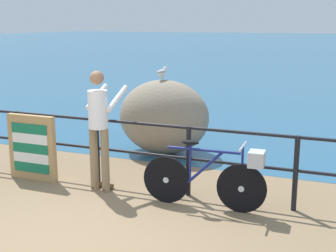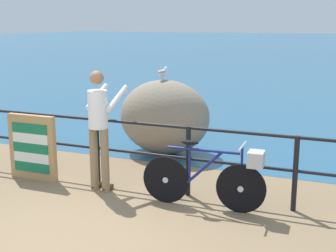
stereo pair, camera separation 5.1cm
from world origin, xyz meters
name	(u,v)px [view 1 (the left image)]	position (x,y,z in m)	size (l,w,h in m)	color
ground_plane	(293,72)	(0.00, 20.00, -0.05)	(120.00, 120.00, 0.10)	#846B4C
sea_surface	(327,45)	(0.00, 48.42, 0.00)	(120.00, 90.00, 0.01)	#285B7F
promenade_railing	(141,147)	(0.00, 2.14, 0.64)	(7.51, 0.07, 1.02)	black
bicycle	(214,176)	(1.22, 1.79, 0.46)	(1.70, 0.48, 0.92)	black
person_at_railing	(99,125)	(-0.53, 1.86, 0.99)	(0.49, 0.66, 1.78)	#8C7251
folded_deckchair_stack	(32,148)	(-1.77, 1.88, 0.52)	(0.84, 0.10, 1.04)	tan
breakwater_boulder_main	(164,117)	(-0.42, 4.06, 0.70)	(1.73, 1.33, 1.40)	gray
seagull	(162,72)	(-0.47, 4.09, 1.54)	(0.15, 0.34, 0.23)	gold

